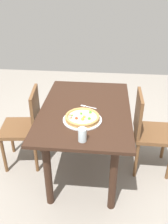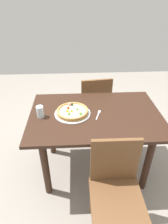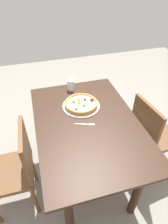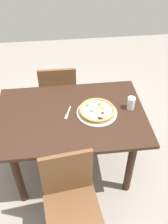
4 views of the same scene
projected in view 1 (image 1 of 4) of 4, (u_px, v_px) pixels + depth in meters
The scene contains 8 objects.
ground_plane at pixel (85, 168), 2.74m from camera, with size 6.00×6.00×0.00m, color gray.
dining_table at pixel (85, 120), 2.42m from camera, with size 1.28×0.86×0.77m.
chair_near at pixel (148, 130), 2.52m from camera, with size 0.40×0.40×0.89m.
chair_far at pixel (26, 125), 2.60m from camera, with size 0.44×0.44×0.89m.
plate at pixel (82, 120), 2.16m from camera, with size 0.35×0.35×0.01m, color silver.
pizza at pixel (82, 117), 2.15m from camera, with size 0.31×0.31×0.05m.
fork at pixel (87, 107), 2.38m from camera, with size 0.07×0.16×0.00m.
drinking_glass at pixel (82, 135), 1.87m from camera, with size 0.07×0.07×0.11m, color silver.
Camera 1 is at (-2.05, -0.19, 1.92)m, focal length 38.94 mm.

